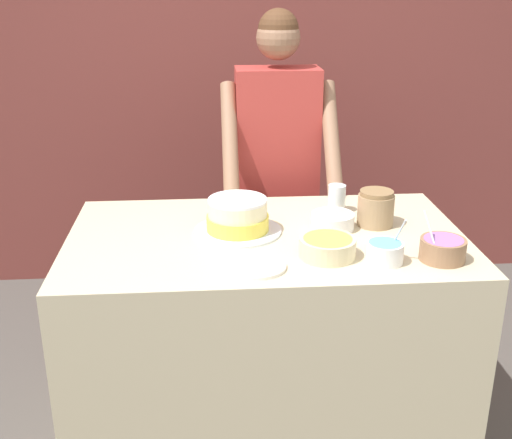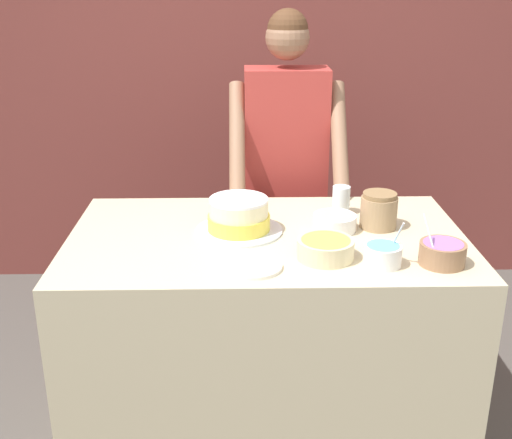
% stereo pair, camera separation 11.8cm
% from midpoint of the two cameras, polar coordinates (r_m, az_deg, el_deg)
% --- Properties ---
extents(wall_back, '(10.00, 0.05, 2.60)m').
position_cam_midpoint_polar(wall_back, '(3.85, -2.09, 13.20)').
color(wall_back, brown).
rests_on(wall_back, ground_plane).
extents(counter, '(1.51, 0.89, 0.89)m').
position_cam_midpoint_polar(counter, '(2.65, -0.43, -10.32)').
color(counter, '#C6B793').
rests_on(counter, ground_plane).
extents(person_baker, '(0.53, 0.47, 1.68)m').
position_cam_midpoint_polar(person_baker, '(3.10, 0.79, 5.92)').
color(person_baker, '#2D2D38').
rests_on(person_baker, ground_plane).
extents(cake, '(0.34, 0.34, 0.14)m').
position_cam_midpoint_polar(cake, '(2.45, -3.02, 0.20)').
color(cake, silver).
rests_on(cake, counter).
extents(frosting_bowl_yellow, '(0.20, 0.20, 0.07)m').
position_cam_midpoint_polar(frosting_bowl_yellow, '(2.26, 4.89, -2.42)').
color(frosting_bowl_yellow, beige).
rests_on(frosting_bowl_yellow, counter).
extents(frosting_bowl_pink, '(0.17, 0.17, 0.06)m').
position_cam_midpoint_polar(frosting_bowl_pink, '(2.51, 5.50, -0.08)').
color(frosting_bowl_pink, white).
rests_on(frosting_bowl_pink, counter).
extents(frosting_bowl_purple, '(0.16, 0.16, 0.18)m').
position_cam_midpoint_polar(frosting_bowl_purple, '(2.30, 14.86, -2.53)').
color(frosting_bowl_purple, '#936B4C').
rests_on(frosting_bowl_purple, counter).
extents(frosting_bowl_blue, '(0.13, 0.13, 0.16)m').
position_cam_midpoint_polar(frosting_bowl_blue, '(2.24, 9.89, -2.82)').
color(frosting_bowl_blue, white).
rests_on(frosting_bowl_blue, counter).
extents(drinking_glass, '(0.07, 0.07, 0.12)m').
position_cam_midpoint_polar(drinking_glass, '(2.68, 5.94, 1.86)').
color(drinking_glass, silver).
rests_on(drinking_glass, counter).
extents(ceramic_plate, '(0.20, 0.20, 0.01)m').
position_cam_midpoint_polar(ceramic_plate, '(2.17, -1.51, -4.20)').
color(ceramic_plate, white).
rests_on(ceramic_plate, counter).
extents(stoneware_jar, '(0.14, 0.14, 0.14)m').
position_cam_midpoint_polar(stoneware_jar, '(2.55, 9.30, 0.98)').
color(stoneware_jar, '#9E7F5B').
rests_on(stoneware_jar, counter).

